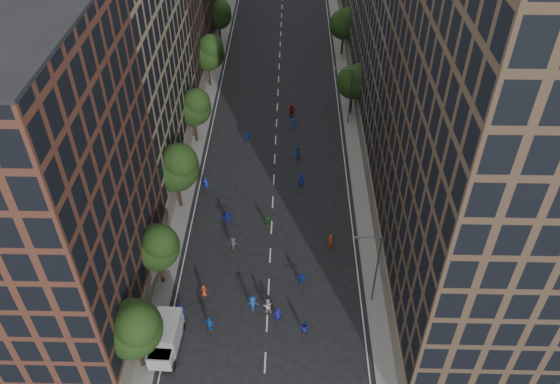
% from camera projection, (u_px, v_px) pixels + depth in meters
% --- Properties ---
extents(ground, '(240.00, 240.00, 0.00)m').
position_uv_depth(ground, '(276.00, 142.00, 77.45)').
color(ground, black).
rests_on(ground, ground).
extents(sidewalk_left, '(4.00, 105.00, 0.15)m').
position_uv_depth(sidewalk_left, '(199.00, 113.00, 83.33)').
color(sidewalk_left, slate).
rests_on(sidewalk_left, ground).
extents(sidewalk_right, '(4.00, 105.00, 0.15)m').
position_uv_depth(sidewalk_right, '(356.00, 114.00, 82.94)').
color(sidewalk_right, slate).
rests_on(sidewalk_right, ground).
extents(bldg_left_a, '(14.00, 22.00, 30.00)m').
position_uv_depth(bldg_left_a, '(40.00, 190.00, 45.92)').
color(bldg_left_a, '#502A1E').
rests_on(bldg_left_a, ground).
extents(bldg_left_b, '(14.00, 26.00, 34.00)m').
position_uv_depth(bldg_left_b, '(109.00, 44.00, 62.98)').
color(bldg_left_b, '#8C795C').
rests_on(bldg_left_b, ground).
extents(bldg_right_a, '(14.00, 30.00, 36.00)m').
position_uv_depth(bldg_right_a, '(489.00, 139.00, 46.43)').
color(bldg_right_a, '#4B3928').
rests_on(bldg_right_a, ground).
extents(bldg_right_b, '(14.00, 28.00, 33.00)m').
position_uv_depth(bldg_right_b, '(424.00, 20.00, 69.57)').
color(bldg_right_b, '#5E554D').
rests_on(bldg_right_b, ground).
extents(tree_left_0, '(5.20, 5.20, 8.83)m').
position_uv_depth(tree_left_0, '(134.00, 327.00, 46.15)').
color(tree_left_0, black).
rests_on(tree_left_0, ground).
extents(tree_left_1, '(4.80, 4.80, 8.21)m').
position_uv_depth(tree_left_1, '(157.00, 246.00, 54.06)').
color(tree_left_1, black).
rests_on(tree_left_1, ground).
extents(tree_left_2, '(5.60, 5.60, 9.45)m').
position_uv_depth(tree_left_2, '(177.00, 166.00, 62.70)').
color(tree_left_2, black).
rests_on(tree_left_2, ground).
extents(tree_left_3, '(5.00, 5.00, 8.58)m').
position_uv_depth(tree_left_3, '(194.00, 106.00, 73.77)').
color(tree_left_3, black).
rests_on(tree_left_3, ground).
extents(tree_left_4, '(5.40, 5.40, 9.08)m').
position_uv_depth(tree_left_4, '(208.00, 52.00, 85.81)').
color(tree_left_4, black).
rests_on(tree_left_4, ground).
extents(tree_left_5, '(4.80, 4.80, 8.33)m').
position_uv_depth(tree_left_5, '(219.00, 14.00, 98.33)').
color(tree_left_5, black).
rests_on(tree_left_5, ground).
extents(tree_right_a, '(5.00, 5.00, 8.39)m').
position_uv_depth(tree_right_a, '(355.00, 81.00, 79.64)').
color(tree_right_a, black).
rests_on(tree_right_a, ground).
extents(tree_right_b, '(5.20, 5.20, 8.83)m').
position_uv_depth(tree_right_b, '(345.00, 23.00, 94.72)').
color(tree_right_b, black).
rests_on(tree_right_b, ground).
extents(streetlamp_near, '(2.64, 0.22, 9.06)m').
position_uv_depth(streetlamp_near, '(375.00, 266.00, 52.54)').
color(streetlamp_near, '#595B60').
rests_on(streetlamp_near, ground).
extents(streetlamp_far, '(2.64, 0.22, 9.06)m').
position_uv_depth(streetlamp_far, '(349.00, 93.00, 77.78)').
color(streetlamp_far, '#595B60').
rests_on(streetlamp_far, ground).
extents(cargo_van, '(2.78, 5.45, 2.84)m').
position_uv_depth(cargo_van, '(166.00, 338.00, 50.63)').
color(cargo_van, '#B3B3B5').
rests_on(cargo_van, ground).
extents(skater_0, '(0.94, 0.62, 1.89)m').
position_uv_depth(skater_0, '(181.00, 311.00, 53.60)').
color(skater_0, '#131F9C').
rests_on(skater_0, ground).
extents(skater_1, '(0.80, 0.64, 1.93)m').
position_uv_depth(skater_1, '(278.00, 315.00, 53.23)').
color(skater_1, '#16139C').
rests_on(skater_1, ground).
extents(skater_2, '(0.96, 0.85, 1.66)m').
position_uv_depth(skater_2, '(304.00, 328.00, 52.25)').
color(skater_2, '#122097').
rests_on(skater_2, ground).
extents(skater_3, '(1.24, 0.76, 1.86)m').
position_uv_depth(skater_3, '(253.00, 304.00, 54.33)').
color(skater_3, '#1346A0').
rests_on(skater_3, ground).
extents(skater_4, '(1.23, 0.89, 1.94)m').
position_uv_depth(skater_4, '(210.00, 325.00, 52.37)').
color(skater_4, blue).
rests_on(skater_4, ground).
extents(skater_5, '(1.48, 0.56, 1.56)m').
position_uv_depth(skater_5, '(302.00, 279.00, 57.01)').
color(skater_5, '#1436A5').
rests_on(skater_5, ground).
extents(skater_6, '(0.75, 0.50, 1.49)m').
position_uv_depth(skater_6, '(204.00, 291.00, 55.82)').
color(skater_6, '#A3341B').
rests_on(skater_6, ground).
extents(skater_7, '(0.75, 0.55, 1.92)m').
position_uv_depth(skater_7, '(330.00, 241.00, 60.98)').
color(skater_7, '#A1391A').
rests_on(skater_7, ground).
extents(skater_8, '(0.90, 0.70, 1.83)m').
position_uv_depth(skater_8, '(268.00, 306.00, 54.14)').
color(skater_8, silver).
rests_on(skater_8, ground).
extents(skater_9, '(1.14, 0.74, 1.66)m').
position_uv_depth(skater_9, '(233.00, 244.00, 60.87)').
color(skater_9, '#3A3A3F').
rests_on(skater_9, ground).
extents(skater_10, '(1.06, 0.49, 1.76)m').
position_uv_depth(skater_10, '(267.00, 221.00, 63.64)').
color(skater_10, '#1E6721').
rests_on(skater_10, ground).
extents(skater_11, '(1.64, 0.76, 1.71)m').
position_uv_depth(skater_11, '(227.00, 218.00, 64.12)').
color(skater_11, '#171FBC').
rests_on(skater_11, ground).
extents(skater_12, '(0.83, 0.55, 1.67)m').
position_uv_depth(skater_12, '(301.00, 180.00, 69.51)').
color(skater_12, '#13239F').
rests_on(skater_12, ground).
extents(skater_13, '(0.72, 0.49, 1.90)m').
position_uv_depth(skater_13, '(206.00, 184.00, 68.73)').
color(skater_13, '#1527AF').
rests_on(skater_13, ground).
extents(skater_14, '(1.12, 0.98, 1.94)m').
position_uv_depth(skater_14, '(297.00, 153.00, 73.77)').
color(skater_14, '#1446A2').
rests_on(skater_14, ground).
extents(skater_15, '(1.26, 0.85, 1.81)m').
position_uv_depth(skater_15, '(294.00, 124.00, 79.43)').
color(skater_15, '#13399A').
rests_on(skater_15, ground).
extents(skater_16, '(1.18, 0.78, 1.87)m').
position_uv_depth(skater_16, '(247.00, 138.00, 76.59)').
color(skater_16, navy).
rests_on(skater_16, ground).
extents(skater_17, '(1.86, 0.96, 1.92)m').
position_uv_depth(skater_17, '(292.00, 111.00, 82.09)').
color(skater_17, '#A31B1B').
rests_on(skater_17, ground).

